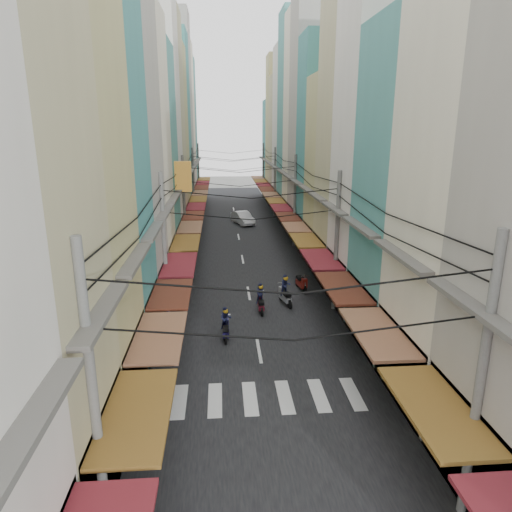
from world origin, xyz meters
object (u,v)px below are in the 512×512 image
bicycle (368,323)px  market_umbrella (422,321)px  white_car (243,224)px  traffic_sign (371,316)px

bicycle → market_umbrella: market_umbrella is taller
bicycle → market_umbrella: 5.51m
white_car → bicycle: white_car is taller
white_car → market_umbrella: (6.26, -32.36, 2.29)m
white_car → traffic_sign: (4.29, -31.31, 2.16)m
market_umbrella → traffic_sign: traffic_sign is taller
bicycle → traffic_sign: size_ratio=0.50×
bicycle → traffic_sign: bearing=-179.4°
market_umbrella → white_car: bearing=100.9°
white_car → market_umbrella: bearing=-96.7°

